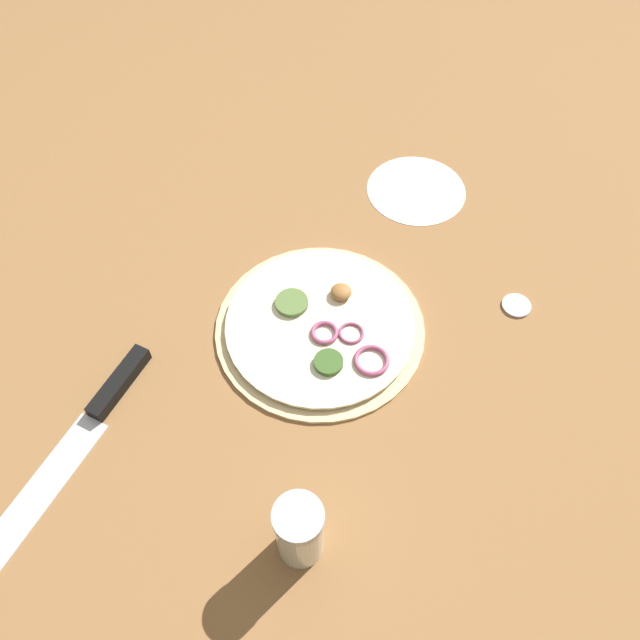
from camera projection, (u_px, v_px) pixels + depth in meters
The scene contains 6 objects.
ground_plane at pixel (320, 329), 0.79m from camera, with size 3.00×3.00×0.00m, color olive.
pizza at pixel (321, 326), 0.79m from camera, with size 0.27×0.27×0.03m.
knife at pixel (90, 423), 0.71m from camera, with size 0.09×0.31×0.02m.
spice_jar at pixel (299, 531), 0.60m from camera, with size 0.05×0.05×0.10m.
loose_cap at pixel (517, 305), 0.81m from camera, with size 0.04×0.04×0.01m.
flour_patch at pixel (416, 190), 0.93m from camera, with size 0.15×0.15×0.00m.
Camera 1 is at (-0.27, 0.35, 0.66)m, focal length 35.00 mm.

